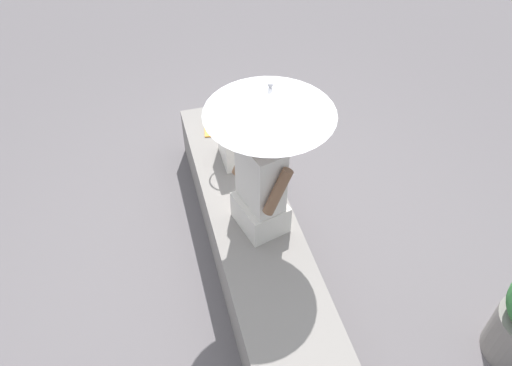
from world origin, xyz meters
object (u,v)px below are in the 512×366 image
(handbag_black, at_px, (229,143))
(parasol, at_px, (270,101))
(magazine, at_px, (216,126))
(person_seated, at_px, (261,183))

(handbag_black, bearing_deg, parasol, -171.91)
(magazine, bearing_deg, parasol, -164.31)
(handbag_black, distance_m, magazine, 0.47)
(person_seated, distance_m, parasol, 0.63)
(parasol, relative_size, magazine, 4.05)
(person_seated, relative_size, parasol, 0.79)
(parasol, distance_m, handbag_black, 1.10)
(person_seated, bearing_deg, magazine, 3.43)
(person_seated, bearing_deg, handbag_black, 4.25)
(parasol, relative_size, handbag_black, 3.31)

